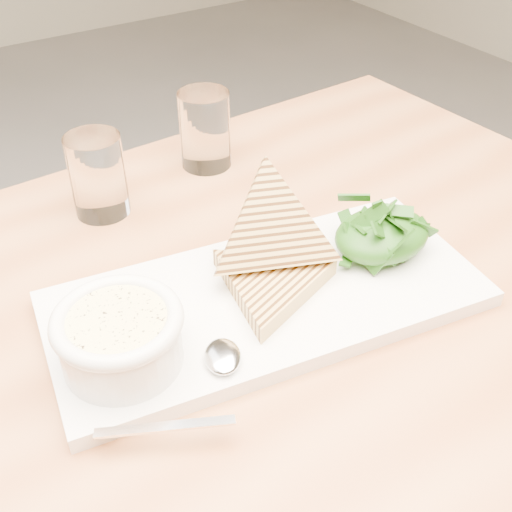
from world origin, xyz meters
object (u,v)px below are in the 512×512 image
soup_bowl (121,344)px  glass_far (205,130)px  platter (267,299)px  table_top (218,341)px  glass_near (98,176)px

soup_bowl → glass_far: size_ratio=1.03×
soup_bowl → glass_far: glass_far is taller
platter → glass_far: size_ratio=4.21×
platter → table_top: bearing=178.5°
platter → soup_bowl: (-0.16, -0.01, 0.03)m
platter → glass_near: bearing=106.1°
soup_bowl → platter: bearing=2.6°
table_top → soup_bowl: bearing=-175.1°
glass_near → soup_bowl: bearing=-108.1°
table_top → glass_near: size_ratio=11.16×
soup_bowl → table_top: bearing=4.9°
platter → soup_bowl: size_ratio=4.11×
platter → soup_bowl: bearing=-177.4°
platter → glass_far: (0.09, 0.28, 0.04)m
table_top → glass_near: bearing=93.3°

